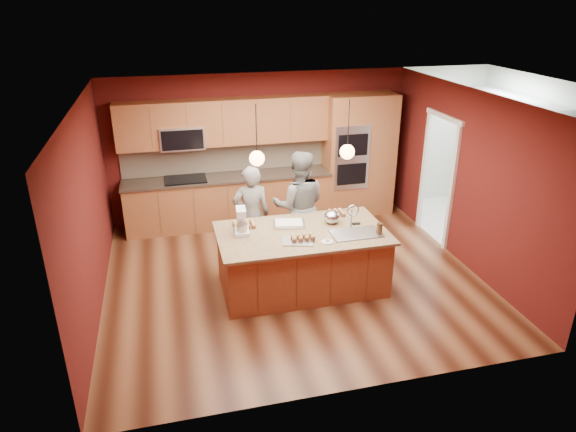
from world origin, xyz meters
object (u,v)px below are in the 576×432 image
object	(u,v)px
person_left	(251,216)
mixing_bowl	(332,217)
person_right	(299,206)
stand_mixer	(241,223)
island	(303,259)

from	to	relation	value
person_left	mixing_bowl	world-z (taller)	person_left
person_left	person_right	bearing A→B (deg)	-179.16
person_left	stand_mixer	world-z (taller)	person_left
mixing_bowl	stand_mixer	bearing A→B (deg)	-178.08
person_left	person_right	world-z (taller)	person_right
island	stand_mixer	xyz separation A→B (m)	(-0.85, 0.15, 0.59)
mixing_bowl	island	bearing A→B (deg)	-157.98
island	stand_mixer	size ratio (longest dim) A/B	6.30
person_right	stand_mixer	xyz separation A→B (m)	(-1.04, -0.77, 0.15)
person_left	mixing_bowl	bearing A→B (deg)	146.51
island	mixing_bowl	xyz separation A→B (m)	(0.49, 0.20, 0.52)
island	person_right	size ratio (longest dim) A/B	1.34
person_left	person_right	distance (m)	0.77
island	person_left	distance (m)	1.15
island	stand_mixer	distance (m)	1.05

